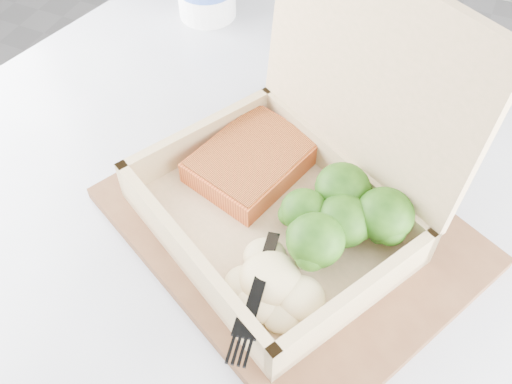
% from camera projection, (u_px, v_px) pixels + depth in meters
% --- Properties ---
extents(cafe_table, '(1.07, 1.07, 0.76)m').
position_uv_depth(cafe_table, '(275.00, 339.00, 0.70)').
color(cafe_table, black).
rests_on(cafe_table, floor).
extents(serving_tray, '(0.41, 0.38, 0.01)m').
position_uv_depth(serving_tray, '(290.00, 227.00, 0.55)').
color(serving_tray, brown).
rests_on(serving_tray, cafe_table).
extents(takeout_container, '(0.31, 0.30, 0.23)m').
position_uv_depth(takeout_container, '(301.00, 172.00, 0.52)').
color(takeout_container, tan).
rests_on(takeout_container, serving_tray).
extents(salmon_fillet, '(0.12, 0.14, 0.02)m').
position_uv_depth(salmon_fillet, '(252.00, 161.00, 0.57)').
color(salmon_fillet, orange).
rests_on(salmon_fillet, takeout_container).
extents(broccoli_pile, '(0.12, 0.12, 0.04)m').
position_uv_depth(broccoli_pile, '(342.00, 226.00, 0.51)').
color(broccoli_pile, '#366F18').
rests_on(broccoli_pile, takeout_container).
extents(mashed_potatoes, '(0.09, 0.07, 0.03)m').
position_uv_depth(mashed_potatoes, '(270.00, 278.00, 0.48)').
color(mashed_potatoes, beige).
rests_on(mashed_potatoes, takeout_container).
extents(plastic_fork, '(0.04, 0.14, 0.02)m').
position_uv_depth(plastic_fork, '(267.00, 256.00, 0.48)').
color(plastic_fork, black).
rests_on(plastic_fork, mashed_potatoes).
extents(receipt, '(0.09, 0.14, 0.00)m').
position_uv_depth(receipt, '(396.00, 124.00, 0.65)').
color(receipt, white).
rests_on(receipt, cafe_table).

